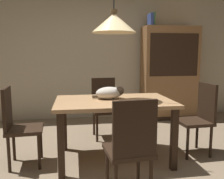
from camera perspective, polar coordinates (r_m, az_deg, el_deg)
The scene contains 12 objects.
ground at distance 2.68m, azimuth 2.68°, elevation -20.54°, with size 10.00×10.00×0.00m, color #847056.
back_wall at distance 4.98m, azimuth -3.42°, elevation 9.98°, with size 6.40×0.10×2.90m, color beige.
dining_table at distance 2.93m, azimuth 0.43°, elevation -4.44°, with size 1.40×0.90×0.75m.
chair_left_side at distance 3.00m, azimuth -21.55°, elevation -7.45°, with size 0.43×0.43×0.93m.
chair_far_back at distance 3.81m, azimuth -1.79°, elevation -3.62°, with size 0.42×0.42×0.93m.
chair_right_side at distance 3.34m, azimuth 20.01°, elevation -5.82°, with size 0.42×0.42×0.93m.
chair_near_front at distance 2.15m, azimuth 4.53°, elevation -13.07°, with size 0.44×0.44×0.93m.
cat_sleeping at distance 2.98m, azimuth -0.44°, elevation -0.77°, with size 0.39×0.27×0.16m.
pendant_lamp at distance 2.89m, azimuth 0.45°, elevation 15.61°, with size 0.52×0.52×1.30m.
hutch_bookcase at distance 5.02m, azimuth 13.43°, elevation 3.36°, with size 1.12×0.45×1.85m.
book_blue_wide at distance 4.90m, azimuth 9.10°, elevation 16.03°, with size 0.06×0.24×0.24m, color #384C93.
book_green_slim at distance 4.92m, azimuth 9.76°, elevation 16.10°, with size 0.03×0.20×0.26m, color #427A4C.
Camera 1 is at (-0.48, -2.31, 1.29)m, focal length 38.46 mm.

